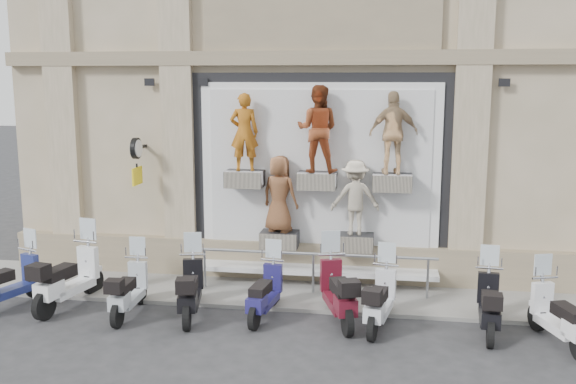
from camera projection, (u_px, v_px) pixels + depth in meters
name	position (u px, v px, depth m)	size (l,w,h in m)	color
ground	(300.00, 334.00, 11.29)	(90.00, 90.00, 0.00)	#2E2E30
sidewalk	(314.00, 293.00, 13.32)	(16.00, 2.20, 0.08)	gray
building	(337.00, 18.00, 17.04)	(14.00, 8.60, 12.00)	#C9B292
shop_vitrine	(322.00, 175.00, 13.52)	(5.60, 0.83, 4.30)	black
guard_rail	(313.00, 274.00, 13.15)	(5.06, 0.10, 0.93)	#9EA0A5
clock_sign_bracket	(137.00, 155.00, 13.79)	(0.10, 0.80, 1.02)	black
scooter_a	(7.00, 272.00, 12.44)	(0.53, 1.81, 1.47)	navy
scooter_b	(68.00, 266.00, 12.48)	(0.59, 2.03, 1.65)	white
scooter_c	(128.00, 280.00, 12.06)	(0.50, 1.71, 1.39)	#AEB5BC
scooter_d	(190.00, 279.00, 11.96)	(0.54, 1.84, 1.49)	black
scooter_e	(265.00, 282.00, 11.92)	(0.50, 1.70, 1.38)	navy
scooter_f	(338.00, 280.00, 11.74)	(0.56, 1.93, 1.57)	#520E1B
scooter_g	(380.00, 289.00, 11.45)	(0.52, 1.77, 1.44)	silver
scooter_h	(490.00, 293.00, 11.21)	(0.52, 1.78, 1.45)	black
scooter_i	(560.00, 304.00, 10.70)	(0.51, 1.75, 1.42)	white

